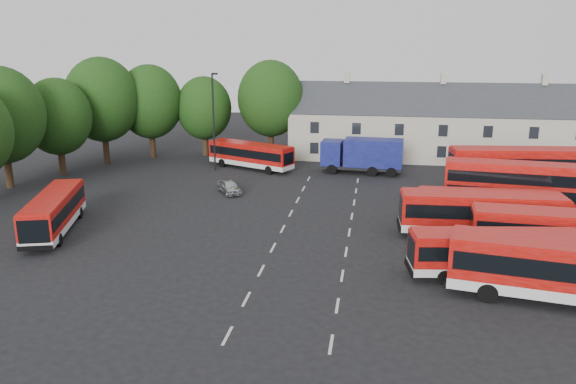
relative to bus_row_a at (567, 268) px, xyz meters
name	(u,v)px	position (x,y,z in m)	size (l,w,h in m)	color
ground	(278,238)	(-17.01, 7.75, -2.05)	(140.00, 140.00, 0.00)	black
lane_markings	(316,231)	(-14.51, 9.75, -2.05)	(5.15, 33.80, 0.01)	beige
treeline	(119,108)	(-37.75, 27.12, 4.63)	(29.92, 32.59, 12.01)	black
terrace_houses	(440,127)	(-3.01, 37.75, 1.81)	(35.70, 7.13, 10.06)	beige
bus_row_a	(567,268)	(0.00, 0.00, 0.00)	(12.38, 4.78, 3.42)	silver
bus_row_b	(497,251)	(-3.02, 2.93, -0.34)	(10.33, 3.70, 2.86)	silver
bus_row_c	(561,231)	(1.70, 6.78, -0.16)	(11.29, 3.35, 3.15)	silver
bus_row_d	(482,211)	(-2.67, 10.31, -0.12)	(11.52, 3.16, 3.23)	silver
bus_row_e	(488,206)	(-1.84, 12.35, -0.32)	(10.28, 2.68, 2.89)	silver
bus_dd_south	(512,185)	(0.63, 16.41, 0.39)	(10.69, 3.62, 4.30)	silver
bus_dd_north	(516,171)	(1.90, 20.78, 0.61)	(11.61, 3.86, 4.67)	silver
bus_west	(54,210)	(-33.53, 6.50, -0.35)	(5.04, 10.23, 2.83)	silver
bus_north	(251,153)	(-23.90, 29.37, -0.34)	(10.10, 6.32, 2.85)	silver
box_truck	(363,154)	(-11.65, 29.10, 0.03)	(8.67, 3.27, 3.72)	black
silver_car	(229,187)	(-23.62, 19.06, -1.43)	(1.47, 3.64, 1.24)	#B6B9BE
lamppost	(214,120)	(-27.49, 27.83, 3.52)	(0.72, 0.44, 10.45)	black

